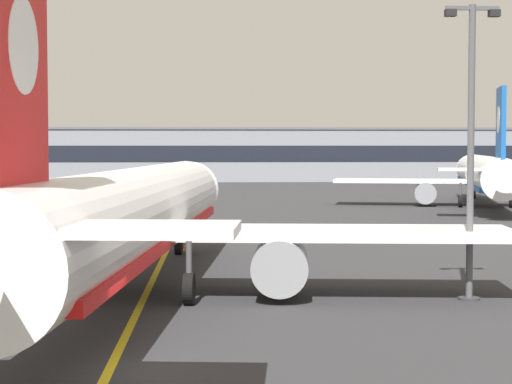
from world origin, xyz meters
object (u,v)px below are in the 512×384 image
(apron_lamp_post, at_px, (471,146))
(airliner_foreground, at_px, (132,217))
(safety_cone_by_nose_gear, at_px, (186,247))
(airliner_background, at_px, (485,175))

(apron_lamp_post, bearing_deg, airliner_foreground, 173.28)
(airliner_foreground, distance_m, safety_cone_by_nose_gear, 16.67)
(airliner_foreground, xyz_separation_m, apron_lamp_post, (13.87, -1.64, 2.95))
(airliner_foreground, height_order, apron_lamp_post, apron_lamp_post)
(airliner_background, bearing_deg, apron_lamp_post, -108.35)
(airliner_background, relative_size, safety_cone_by_nose_gear, 73.56)
(airliner_background, distance_m, apron_lamp_post, 59.26)
(safety_cone_by_nose_gear, bearing_deg, apron_lamp_post, -56.31)
(airliner_background, distance_m, safety_cone_by_nose_gear, 49.08)
(airliner_foreground, relative_size, apron_lamp_post, 3.45)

